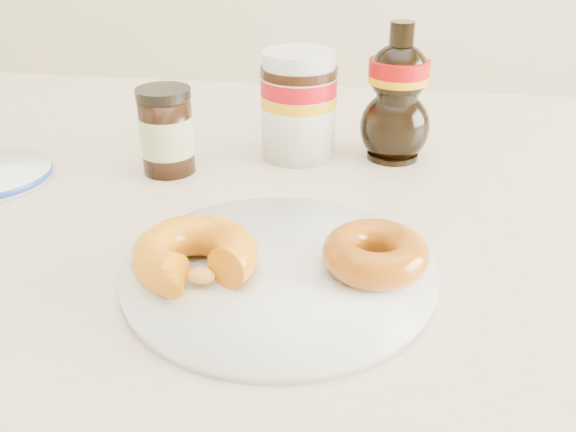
# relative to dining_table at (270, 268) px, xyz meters

# --- Properties ---
(dining_table) EXTENTS (1.40, 0.90, 0.75)m
(dining_table) POSITION_rel_dining_table_xyz_m (0.00, 0.00, 0.00)
(dining_table) COLOR beige
(dining_table) RESTS_ON ground
(plate) EXTENTS (0.27, 0.27, 0.01)m
(plate) POSITION_rel_dining_table_xyz_m (0.04, -0.15, 0.09)
(plate) COLOR white
(plate) RESTS_ON dining_table
(donut_bitten) EXTENTS (0.14, 0.14, 0.04)m
(donut_bitten) POSITION_rel_dining_table_xyz_m (-0.03, -0.17, 0.11)
(donut_bitten) COLOR #C9640B
(donut_bitten) RESTS_ON plate
(donut_whole) EXTENTS (0.10, 0.10, 0.03)m
(donut_whole) POSITION_rel_dining_table_xyz_m (0.12, -0.14, 0.11)
(donut_whole) COLOR #903209
(donut_whole) RESTS_ON plate
(nutella_jar) EXTENTS (0.09, 0.09, 0.13)m
(nutella_jar) POSITION_rel_dining_table_xyz_m (0.01, 0.14, 0.15)
(nutella_jar) COLOR white
(nutella_jar) RESTS_ON dining_table
(syrup_bottle) EXTENTS (0.10, 0.10, 0.16)m
(syrup_bottle) POSITION_rel_dining_table_xyz_m (0.13, 0.15, 0.17)
(syrup_bottle) COLOR black
(syrup_bottle) RESTS_ON dining_table
(dark_jar) EXTENTS (0.06, 0.06, 0.10)m
(dark_jar) POSITION_rel_dining_table_xyz_m (-0.13, 0.06, 0.13)
(dark_jar) COLOR black
(dark_jar) RESTS_ON dining_table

